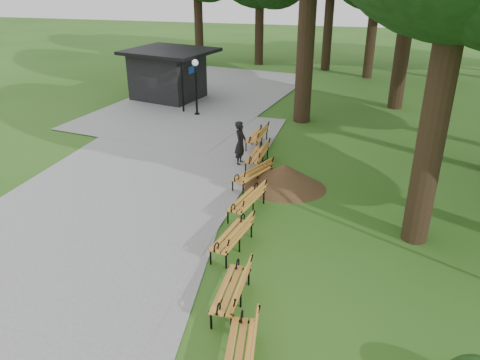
% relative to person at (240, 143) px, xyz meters
% --- Properties ---
extents(ground, '(100.00, 100.00, 0.00)m').
position_rel_person_xyz_m(ground, '(0.68, -4.90, -0.85)').
color(ground, '#2B5D1A').
rests_on(ground, ground).
extents(path, '(12.00, 38.00, 0.06)m').
position_rel_person_xyz_m(path, '(-3.32, -1.90, -0.82)').
color(path, gray).
rests_on(path, ground).
extents(person, '(0.45, 0.65, 1.70)m').
position_rel_person_xyz_m(person, '(0.00, 0.00, 0.00)').
color(person, black).
rests_on(person, ground).
extents(kiosk, '(5.23, 4.82, 2.76)m').
position_rel_person_xyz_m(kiosk, '(-6.19, 8.47, 0.53)').
color(kiosk, black).
rests_on(kiosk, ground).
extents(lamp_post, '(0.32, 0.32, 2.79)m').
position_rel_person_xyz_m(lamp_post, '(-3.62, 5.73, 1.18)').
color(lamp_post, black).
rests_on(lamp_post, ground).
extents(dirt_mound, '(2.42, 2.42, 0.85)m').
position_rel_person_xyz_m(dirt_mound, '(1.93, -1.66, -0.43)').
color(dirt_mound, '#47301C').
rests_on(dirt_mound, ground).
extents(bench_0, '(0.86, 1.96, 0.88)m').
position_rel_person_xyz_m(bench_0, '(2.32, -9.82, -0.41)').
color(bench_0, orange).
rests_on(bench_0, ground).
extents(bench_1, '(0.65, 1.90, 0.88)m').
position_rel_person_xyz_m(bench_1, '(1.70, -8.08, -0.41)').
color(bench_1, orange).
rests_on(bench_1, ground).
extents(bench_2, '(0.98, 1.99, 0.88)m').
position_rel_person_xyz_m(bench_2, '(1.17, -5.88, -0.41)').
color(bench_2, orange).
rests_on(bench_2, ground).
extents(bench_3, '(1.04, 1.99, 0.88)m').
position_rel_person_xyz_m(bench_3, '(1.09, -3.77, -0.41)').
color(bench_3, orange).
rests_on(bench_3, ground).
extents(bench_4, '(1.36, 2.00, 0.88)m').
position_rel_person_xyz_m(bench_4, '(0.84, -1.76, -0.41)').
color(bench_4, orange).
rests_on(bench_4, ground).
extents(bench_5, '(0.72, 1.93, 0.88)m').
position_rel_person_xyz_m(bench_5, '(0.65, -0.03, -0.41)').
color(bench_5, orange).
rests_on(bench_5, ground).
extents(bench_6, '(0.78, 1.94, 0.88)m').
position_rel_person_xyz_m(bench_6, '(0.21, 2.07, -0.41)').
color(bench_6, orange).
rests_on(bench_6, ground).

